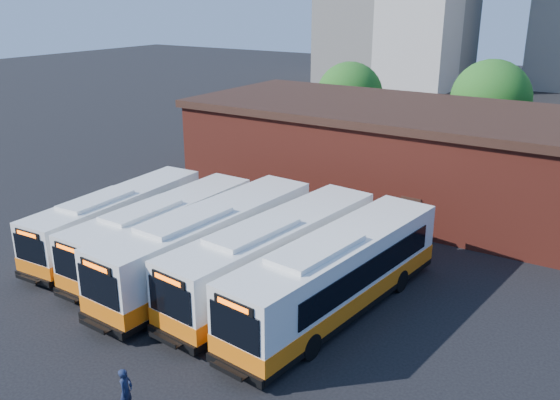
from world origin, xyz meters
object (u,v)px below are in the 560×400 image
Objects in this scene: bus_mideast at (275,258)px; bus_farwest at (118,221)px; bus_east at (337,277)px; transit_worker at (126,391)px; bus_west at (164,233)px; bus_midwest at (210,247)px.

bus_farwest is at bearing -172.41° from bus_mideast.
bus_mideast is 3.35m from bus_east.
bus_east reaches higher than transit_worker.
bus_east is (3.34, -0.21, 0.01)m from bus_mideast.
bus_mideast is at bearing 3.18° from bus_west.
bus_mideast reaches higher than transit_worker.
bus_east is (10.09, 0.10, 0.15)m from bus_west.
bus_mideast is (10.18, 0.31, 0.18)m from bus_farwest.
bus_midwest is at bearing -5.34° from bus_west.
bus_farwest is 0.88× the size of bus_east.
bus_midwest is 8.17× the size of transit_worker.
bus_east reaches higher than bus_farwest.
transit_worker is at bearing -99.14° from bus_east.
bus_farwest is at bearing 26.81° from transit_worker.
bus_farwest is at bearing -179.46° from bus_west.
bus_farwest is 0.87× the size of bus_midwest.
bus_east is 10.17m from transit_worker.
bus_west reaches higher than bus_farwest.
bus_farwest is at bearing -173.33° from bus_east.
bus_midwest is at bearing -163.12° from bus_mideast.
bus_midwest is at bearing 1.94° from transit_worker.
bus_farwest is 14.53m from transit_worker.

